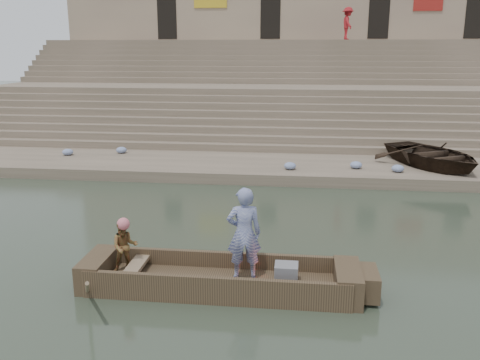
% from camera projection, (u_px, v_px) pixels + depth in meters
% --- Properties ---
extents(ground, '(120.00, 120.00, 0.00)m').
position_uv_depth(ground, '(287.00, 253.00, 12.33)').
color(ground, '#2B3628').
rests_on(ground, ground).
extents(lower_landing, '(32.00, 4.00, 0.40)m').
position_uv_depth(lower_landing, '(294.00, 169.00, 19.97)').
color(lower_landing, gray).
rests_on(lower_landing, ground).
extents(mid_landing, '(32.00, 3.00, 2.80)m').
position_uv_depth(mid_landing, '(297.00, 114.00, 26.88)').
color(mid_landing, gray).
rests_on(mid_landing, ground).
extents(upper_landing, '(32.00, 3.00, 5.20)m').
position_uv_depth(upper_landing, '(299.00, 82.00, 33.30)').
color(upper_landing, gray).
rests_on(upper_landing, ground).
extents(ghat_steps, '(32.00, 11.00, 5.20)m').
position_uv_depth(ghat_steps, '(298.00, 103.00, 28.40)').
color(ghat_steps, gray).
rests_on(ghat_steps, ground).
extents(building_wall, '(32.00, 5.07, 11.20)m').
position_uv_depth(building_wall, '(301.00, 35.00, 36.39)').
color(building_wall, tan).
rests_on(building_wall, ground).
extents(main_rowboat, '(5.00, 1.30, 0.22)m').
position_uv_depth(main_rowboat, '(219.00, 284.00, 10.43)').
color(main_rowboat, brown).
rests_on(main_rowboat, ground).
extents(rowboat_trim, '(6.04, 2.63, 1.78)m').
position_uv_depth(rowboat_trim, '(229.00, 276.00, 10.35)').
color(rowboat_trim, brown).
rests_on(rowboat_trim, ground).
extents(standing_man, '(0.77, 0.58, 1.91)m').
position_uv_depth(standing_man, '(244.00, 233.00, 10.25)').
color(standing_man, navy).
rests_on(standing_man, main_rowboat).
extents(rowing_man, '(0.65, 0.58, 1.11)m').
position_uv_depth(rowing_man, '(125.00, 247.00, 10.63)').
color(rowing_man, '#246C24').
rests_on(rowing_man, main_rowboat).
extents(television, '(0.46, 0.42, 0.40)m').
position_uv_depth(television, '(286.00, 274.00, 10.19)').
color(television, slate).
rests_on(television, main_rowboat).
extents(beached_rowboat, '(4.81, 5.34, 0.91)m').
position_uv_depth(beached_rowboat, '(433.00, 155.00, 19.30)').
color(beached_rowboat, '#2D2116').
rests_on(beached_rowboat, lower_landing).
extents(pedestrian, '(0.90, 1.33, 1.92)m').
position_uv_depth(pedestrian, '(348.00, 23.00, 31.21)').
color(pedestrian, maroon).
rests_on(pedestrian, upper_landing).
extents(cloth_bundles, '(13.58, 2.60, 0.26)m').
position_uv_depth(cloth_bundles, '(238.00, 160.00, 19.97)').
color(cloth_bundles, '#3F5999').
rests_on(cloth_bundles, lower_landing).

